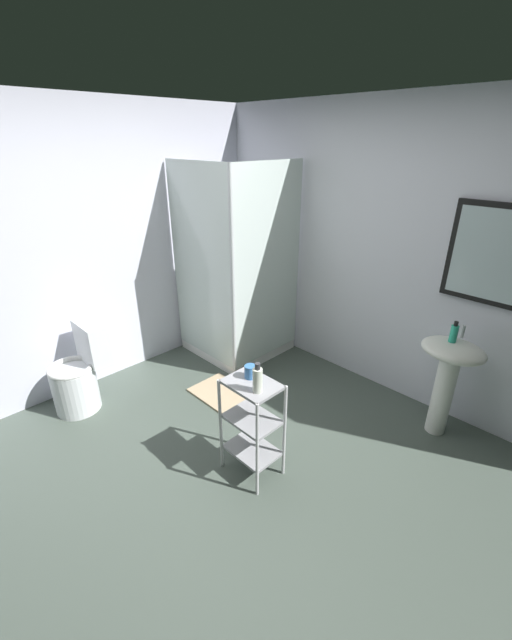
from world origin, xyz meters
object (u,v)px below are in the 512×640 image
storage_cart (252,421)px  hand_soap_bottle (454,333)px  shower_stall (237,315)px  bath_mat (223,394)px  rinse_cup (250,372)px  pedestal_sink (449,369)px  toilet (79,375)px  lotion_bottle_white (258,379)px

storage_cart → hand_soap_bottle: hand_soap_bottle is taller
shower_stall → bath_mat: bearing=-51.8°
rinse_cup → storage_cart: bearing=-35.1°
pedestal_sink → bath_mat: size_ratio=1.35×
toilet → bath_mat: size_ratio=1.27×
lotion_bottle_white → rinse_cup: (-0.15, 0.08, -0.04)m
rinse_cup → toilet: bearing=-159.4°
storage_cart → lotion_bottle_white: size_ratio=3.64×
rinse_cup → bath_mat: (-0.78, 0.40, -0.78)m
hand_soap_bottle → lotion_bottle_white: (-0.64, -1.39, -0.05)m
toilet → hand_soap_bottle: (2.31, 1.89, 0.57)m
bath_mat → hand_soap_bottle: bearing=30.4°
toilet → lotion_bottle_white: size_ratio=3.73×
toilet → bath_mat: (0.75, 0.97, -0.31)m
bath_mat → lotion_bottle_white: bearing=-27.2°
pedestal_sink → toilet: (-2.33, -1.89, -0.26)m
shower_stall → toilet: shower_stall is taller
bath_mat → pedestal_sink: bearing=30.2°
hand_soap_bottle → rinse_cup: bearing=-120.8°
lotion_bottle_white → rinse_cup: bearing=151.8°
pedestal_sink → toilet: 3.01m
hand_soap_bottle → rinse_cup: (-0.78, -1.31, -0.10)m
pedestal_sink → hand_soap_bottle: 0.30m
shower_stall → toilet: bearing=-99.1°
pedestal_sink → rinse_cup: size_ratio=9.14×
pedestal_sink → lotion_bottle_white: (-0.66, -1.39, 0.25)m
hand_soap_bottle → bath_mat: hand_soap_bottle is taller
pedestal_sink → hand_soap_bottle: bearing=-168.5°
pedestal_sink → hand_soap_bottle: hand_soap_bottle is taller
storage_cart → rinse_cup: rinse_cup is taller
storage_cart → lotion_bottle_white: bearing=-23.4°
toilet → lotion_bottle_white: (1.68, 0.50, 0.51)m
shower_stall → toilet: size_ratio=2.63×
lotion_bottle_white → rinse_cup: size_ratio=2.30×
storage_cart → toilet: bearing=-161.3°
hand_soap_bottle → lotion_bottle_white: 1.53m
pedestal_sink → rinse_cup: rinse_cup is taller
rinse_cup → pedestal_sink: bearing=58.6°
lotion_bottle_white → bath_mat: bearing=152.8°
rinse_cup → shower_stall: bearing=141.1°
lotion_bottle_white → toilet: bearing=-163.5°
bath_mat → storage_cart: bearing=-27.6°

